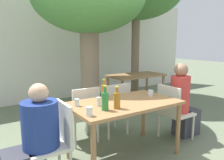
% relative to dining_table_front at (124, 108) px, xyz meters
% --- Properties ---
extents(ground_plane, '(30.00, 30.00, 0.00)m').
position_rel_dining_table_front_xyz_m(ground_plane, '(0.00, 0.00, -0.68)').
color(ground_plane, '#667056').
extents(cafe_building_wall, '(10.00, 0.08, 2.80)m').
position_rel_dining_table_front_xyz_m(cafe_building_wall, '(0.00, 3.52, 0.72)').
color(cafe_building_wall, silver).
rests_on(cafe_building_wall, ground_plane).
extents(dining_table_front, '(1.44, 0.84, 0.77)m').
position_rel_dining_table_front_xyz_m(dining_table_front, '(0.00, 0.00, 0.00)').
color(dining_table_front, '#996B42').
rests_on(dining_table_front, ground_plane).
extents(dining_table_back, '(1.38, 0.72, 0.77)m').
position_rel_dining_table_front_xyz_m(dining_table_back, '(1.71, 1.84, -0.01)').
color(dining_table_back, '#996B42').
rests_on(dining_table_back, ground_plane).
extents(patio_chair_0, '(0.44, 0.44, 0.89)m').
position_rel_dining_table_front_xyz_m(patio_chair_0, '(-0.95, 0.00, -0.18)').
color(patio_chair_0, beige).
rests_on(patio_chair_0, ground_plane).
extents(patio_chair_1, '(0.44, 0.44, 0.89)m').
position_rel_dining_table_front_xyz_m(patio_chair_1, '(0.95, 0.00, -0.18)').
color(patio_chair_1, beige).
rests_on(patio_chair_1, ground_plane).
extents(patio_chair_2, '(0.44, 0.44, 0.89)m').
position_rel_dining_table_front_xyz_m(patio_chair_2, '(-0.29, 0.65, -0.18)').
color(patio_chair_2, beige).
rests_on(patio_chair_2, ground_plane).
extents(patio_chair_3, '(0.44, 0.44, 0.89)m').
position_rel_dining_table_front_xyz_m(patio_chair_3, '(0.29, 0.65, -0.18)').
color(patio_chair_3, beige).
rests_on(patio_chair_3, ground_plane).
extents(person_seated_0, '(0.59, 0.39, 1.14)m').
position_rel_dining_table_front_xyz_m(person_seated_0, '(-1.19, -0.00, -0.17)').
color(person_seated_0, '#383842').
rests_on(person_seated_0, ground_plane).
extents(person_seated_1, '(0.55, 0.30, 1.23)m').
position_rel_dining_table_front_xyz_m(person_seated_1, '(1.19, -0.00, -0.14)').
color(person_seated_1, '#383842').
rests_on(person_seated_1, ground_plane).
extents(amber_bottle_0, '(0.08, 0.08, 0.27)m').
position_rel_dining_table_front_xyz_m(amber_bottle_0, '(-0.25, -0.19, 0.19)').
color(amber_bottle_0, '#9E661E').
rests_on(amber_bottle_0, dining_table_front).
extents(amber_bottle_1, '(0.07, 0.07, 0.28)m').
position_rel_dining_table_front_xyz_m(amber_bottle_1, '(-0.15, 0.27, 0.20)').
color(amber_bottle_1, '#9E661E').
rests_on(amber_bottle_1, dining_table_front).
extents(green_bottle_2, '(0.08, 0.08, 0.29)m').
position_rel_dining_table_front_xyz_m(green_bottle_2, '(-0.40, -0.17, 0.20)').
color(green_bottle_2, '#287A38').
rests_on(green_bottle_2, dining_table_front).
extents(drinking_glass_0, '(0.06, 0.06, 0.09)m').
position_rel_dining_table_front_xyz_m(drinking_glass_0, '(-0.61, 0.16, 0.14)').
color(drinking_glass_0, silver).
rests_on(drinking_glass_0, dining_table_front).
extents(drinking_glass_1, '(0.06, 0.06, 0.11)m').
position_rel_dining_table_front_xyz_m(drinking_glass_1, '(-0.38, 0.03, 0.14)').
color(drinking_glass_1, silver).
rests_on(drinking_glass_1, dining_table_front).
extents(drinking_glass_2, '(0.08, 0.08, 0.09)m').
position_rel_dining_table_front_xyz_m(drinking_glass_2, '(0.52, 0.06, 0.13)').
color(drinking_glass_2, silver).
rests_on(drinking_glass_2, dining_table_front).
extents(drinking_glass_3, '(0.07, 0.07, 0.10)m').
position_rel_dining_table_front_xyz_m(drinking_glass_3, '(-0.65, -0.25, 0.14)').
color(drinking_glass_3, silver).
rests_on(drinking_glass_3, dining_table_front).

